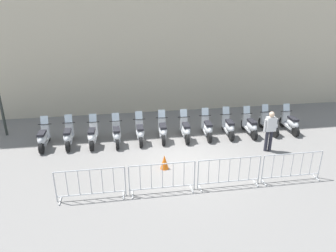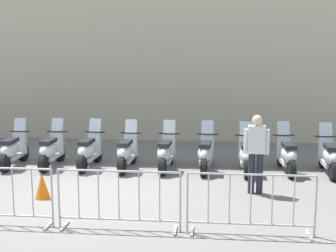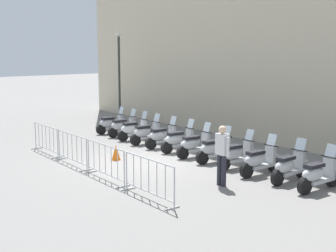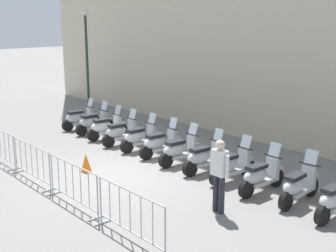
{
  "view_description": "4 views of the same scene",
  "coord_description": "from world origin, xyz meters",
  "px_view_note": "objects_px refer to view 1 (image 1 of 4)",
  "views": [
    {
      "loc": [
        -4.21,
        -9.9,
        5.84
      ],
      "look_at": [
        -0.05,
        1.7,
        0.87
      ],
      "focal_mm": 33.12,
      "sensor_mm": 36.0,
      "label": 1
    },
    {
      "loc": [
        0.95,
        -9.91,
        3.12
      ],
      "look_at": [
        1.95,
        1.83,
        1.16
      ],
      "focal_mm": 49.83,
      "sensor_mm": 36.0,
      "label": 2
    },
    {
      "loc": [
        10.79,
        -10.4,
        3.69
      ],
      "look_at": [
        0.07,
        1.41,
        1.13
      ],
      "focal_mm": 47.61,
      "sensor_mm": 36.0,
      "label": 3
    },
    {
      "loc": [
        8.55,
        -8.44,
        4.27
      ],
      "look_at": [
        0.43,
        1.97,
        1.16
      ],
      "focal_mm": 46.75,
      "sensor_mm": 36.0,
      "label": 4
    }
  ],
  "objects_px": {
    "motorcycle_8": "(228,127)",
    "motorcycle_11": "(290,123)",
    "motorcycle_3": "(117,134)",
    "motorcycle_7": "(207,128)",
    "traffic_cone": "(164,162)",
    "barrier_segment_2": "(229,172)",
    "barrier_segment_1": "(162,178)",
    "officer_near_row_end": "(270,129)",
    "motorcycle_5": "(163,131)",
    "motorcycle_6": "(185,130)",
    "barrier_segment_3": "(292,167)",
    "motorcycle_4": "(140,132)",
    "motorcycle_9": "(250,126)",
    "motorcycle_1": "(69,136)",
    "motorcycle_0": "(44,138)",
    "motorcycle_10": "(270,124)",
    "barrier_segment_0": "(91,184)",
    "motorcycle_2": "(93,135)"
  },
  "relations": [
    {
      "from": "motorcycle_8",
      "to": "motorcycle_4",
      "type": "bearing_deg",
      "value": 169.54
    },
    {
      "from": "motorcycle_1",
      "to": "motorcycle_6",
      "type": "bearing_deg",
      "value": -11.62
    },
    {
      "from": "motorcycle_4",
      "to": "motorcycle_11",
      "type": "height_order",
      "value": "same"
    },
    {
      "from": "motorcycle_6",
      "to": "barrier_segment_1",
      "type": "bearing_deg",
      "value": -122.58
    },
    {
      "from": "motorcycle_8",
      "to": "traffic_cone",
      "type": "xyz_separation_m",
      "value": [
        -3.79,
        -1.89,
        -0.18
      ]
    },
    {
      "from": "motorcycle_8",
      "to": "motorcycle_11",
      "type": "distance_m",
      "value": 3.07
    },
    {
      "from": "motorcycle_5",
      "to": "motorcycle_7",
      "type": "distance_m",
      "value": 2.05
    },
    {
      "from": "motorcycle_4",
      "to": "officer_near_row_end",
      "type": "bearing_deg",
      "value": -29.1
    },
    {
      "from": "motorcycle_6",
      "to": "barrier_segment_3",
      "type": "distance_m",
      "value": 4.96
    },
    {
      "from": "motorcycle_3",
      "to": "traffic_cone",
      "type": "xyz_separation_m",
      "value": [
        1.25,
        -2.76,
        -0.18
      ]
    },
    {
      "from": "motorcycle_4",
      "to": "barrier_segment_1",
      "type": "height_order",
      "value": "motorcycle_4"
    },
    {
      "from": "motorcycle_1",
      "to": "barrier_segment_1",
      "type": "height_order",
      "value": "motorcycle_1"
    },
    {
      "from": "barrier_segment_0",
      "to": "barrier_segment_2",
      "type": "relative_size",
      "value": 1.0
    },
    {
      "from": "motorcycle_1",
      "to": "motorcycle_5",
      "type": "height_order",
      "value": "same"
    },
    {
      "from": "barrier_segment_2",
      "to": "barrier_segment_3",
      "type": "bearing_deg",
      "value": -10.51
    },
    {
      "from": "motorcycle_0",
      "to": "motorcycle_4",
      "type": "relative_size",
      "value": 1.0
    },
    {
      "from": "motorcycle_8",
      "to": "barrier_segment_0",
      "type": "relative_size",
      "value": 0.8
    },
    {
      "from": "motorcycle_8",
      "to": "barrier_segment_1",
      "type": "relative_size",
      "value": 0.8
    },
    {
      "from": "barrier_segment_1",
      "to": "officer_near_row_end",
      "type": "bearing_deg",
      "value": 15.31
    },
    {
      "from": "motorcycle_7",
      "to": "motorcycle_9",
      "type": "bearing_deg",
      "value": -12.24
    },
    {
      "from": "barrier_segment_1",
      "to": "traffic_cone",
      "type": "distance_m",
      "value": 1.58
    },
    {
      "from": "motorcycle_4",
      "to": "motorcycle_6",
      "type": "relative_size",
      "value": 1.0
    },
    {
      "from": "barrier_segment_1",
      "to": "barrier_segment_3",
      "type": "distance_m",
      "value": 4.52
    },
    {
      "from": "motorcycle_3",
      "to": "barrier_segment_2",
      "type": "xyz_separation_m",
      "value": [
        2.89,
        -4.62,
        0.07
      ]
    },
    {
      "from": "motorcycle_0",
      "to": "barrier_segment_0",
      "type": "bearing_deg",
      "value": -71.95
    },
    {
      "from": "motorcycle_5",
      "to": "motorcycle_11",
      "type": "height_order",
      "value": "same"
    },
    {
      "from": "motorcycle_4",
      "to": "motorcycle_9",
      "type": "bearing_deg",
      "value": -11.29
    },
    {
      "from": "motorcycle_10",
      "to": "motorcycle_1",
      "type": "bearing_deg",
      "value": 169.36
    },
    {
      "from": "motorcycle_0",
      "to": "motorcycle_10",
      "type": "distance_m",
      "value": 10.24
    },
    {
      "from": "motorcycle_1",
      "to": "motorcycle_2",
      "type": "bearing_deg",
      "value": -15.35
    },
    {
      "from": "motorcycle_11",
      "to": "officer_near_row_end",
      "type": "relative_size",
      "value": 0.99
    },
    {
      "from": "motorcycle_5",
      "to": "motorcycle_8",
      "type": "height_order",
      "value": "same"
    },
    {
      "from": "traffic_cone",
      "to": "motorcycle_2",
      "type": "bearing_deg",
      "value": 126.99
    },
    {
      "from": "motorcycle_1",
      "to": "barrier_segment_3",
      "type": "bearing_deg",
      "value": -37.89
    },
    {
      "from": "motorcycle_3",
      "to": "motorcycle_5",
      "type": "xyz_separation_m",
      "value": [
        2.02,
        -0.27,
        0.0
      ]
    },
    {
      "from": "motorcycle_10",
      "to": "motorcycle_3",
      "type": "bearing_deg",
      "value": 170.36
    },
    {
      "from": "barrier_segment_1",
      "to": "barrier_segment_2",
      "type": "bearing_deg",
      "value": -10.51
    },
    {
      "from": "barrier_segment_1",
      "to": "motorcycle_11",
      "type": "bearing_deg",
      "value": 20.37
    },
    {
      "from": "motorcycle_3",
      "to": "barrier_segment_2",
      "type": "bearing_deg",
      "value": -57.91
    },
    {
      "from": "motorcycle_2",
      "to": "traffic_cone",
      "type": "xyz_separation_m",
      "value": [
        2.25,
        -2.99,
        -0.18
      ]
    },
    {
      "from": "motorcycle_6",
      "to": "motorcycle_9",
      "type": "xyz_separation_m",
      "value": [
        3.02,
        -0.6,
        0.0
      ]
    },
    {
      "from": "barrier_segment_1",
      "to": "motorcycle_0",
      "type": "bearing_deg",
      "value": 127.03
    },
    {
      "from": "motorcycle_4",
      "to": "barrier_segment_3",
      "type": "distance_m",
      "value": 6.39
    },
    {
      "from": "motorcycle_7",
      "to": "barrier_segment_2",
      "type": "bearing_deg",
      "value": -106.14
    },
    {
      "from": "motorcycle_3",
      "to": "motorcycle_7",
      "type": "relative_size",
      "value": 1.01
    },
    {
      "from": "motorcycle_6",
      "to": "barrier_segment_3",
      "type": "relative_size",
      "value": 0.8
    },
    {
      "from": "motorcycle_2",
      "to": "motorcycle_4",
      "type": "height_order",
      "value": "same"
    },
    {
      "from": "motorcycle_5",
      "to": "motorcycle_11",
      "type": "relative_size",
      "value": 0.99
    },
    {
      "from": "motorcycle_7",
      "to": "barrier_segment_2",
      "type": "height_order",
      "value": "motorcycle_7"
    },
    {
      "from": "barrier_segment_0",
      "to": "motorcycle_5",
      "type": "bearing_deg",
      "value": 44.57
    }
  ]
}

